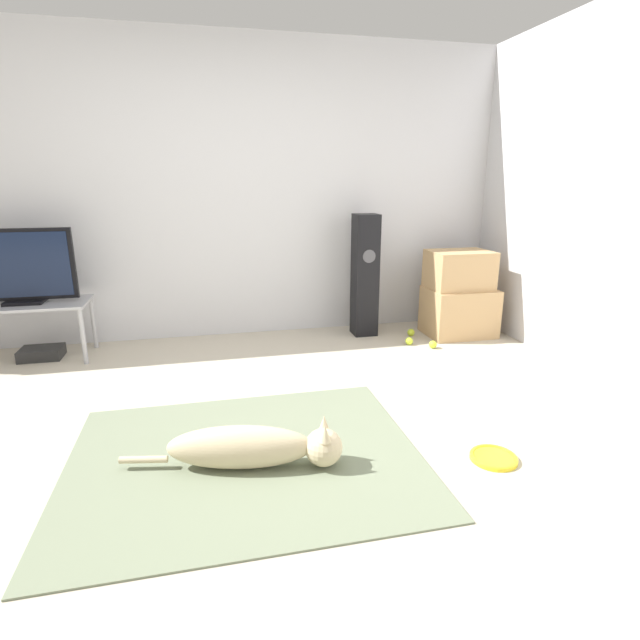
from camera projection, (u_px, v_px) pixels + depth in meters
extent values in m
plane|color=#BCB29E|center=(237.00, 447.00, 2.68)|extent=(12.00, 12.00, 0.00)
cube|color=silver|center=(214.00, 192.00, 4.30)|extent=(8.00, 0.06, 2.55)
cube|color=slate|center=(246.00, 458.00, 2.56)|extent=(1.78, 1.45, 0.01)
ellipsoid|color=beige|center=(240.00, 447.00, 2.45)|extent=(0.74, 0.32, 0.22)
sphere|color=beige|center=(324.00, 447.00, 2.46)|extent=(0.19, 0.19, 0.19)
cone|color=beige|center=(324.00, 423.00, 2.49)|extent=(0.06, 0.06, 0.08)
cone|color=beige|center=(325.00, 434.00, 2.39)|extent=(0.06, 0.06, 0.08)
cylinder|color=beige|center=(144.00, 460.00, 2.45)|extent=(0.24, 0.08, 0.03)
cylinder|color=yellow|center=(494.00, 458.00, 2.55)|extent=(0.24, 0.24, 0.02)
torus|color=yellow|center=(494.00, 457.00, 2.55)|extent=(0.24, 0.24, 0.02)
cube|color=tan|center=(459.00, 312.00, 4.56)|extent=(0.60, 0.45, 0.43)
cube|color=tan|center=(459.00, 270.00, 4.47)|extent=(0.54, 0.41, 0.34)
cube|color=black|center=(365.00, 276.00, 4.49)|extent=(0.21, 0.21, 1.09)
cylinder|color=#4C4C51|center=(369.00, 256.00, 4.34)|extent=(0.12, 0.00, 0.12)
cube|color=#A8A8AD|center=(26.00, 304.00, 3.85)|extent=(0.91, 0.46, 0.02)
cylinder|color=#A8A8AD|center=(83.00, 337.00, 3.82)|extent=(0.04, 0.04, 0.44)
cylinder|color=#A8A8AD|center=(94.00, 323.00, 4.20)|extent=(0.04, 0.04, 0.44)
cube|color=black|center=(25.00, 302.00, 3.85)|extent=(0.27, 0.20, 0.03)
cube|color=black|center=(20.00, 265.00, 3.78)|extent=(0.78, 0.04, 0.55)
cube|color=#141E38|center=(19.00, 265.00, 3.76)|extent=(0.72, 0.01, 0.49)
sphere|color=#C6E033|center=(411.00, 332.00, 4.56)|extent=(0.07, 0.07, 0.07)
sphere|color=#C6E033|center=(409.00, 341.00, 4.32)|extent=(0.07, 0.07, 0.07)
sphere|color=#C6E033|center=(433.00, 345.00, 4.23)|extent=(0.07, 0.07, 0.07)
cube|color=black|center=(42.00, 353.00, 3.99)|extent=(0.31, 0.23, 0.09)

